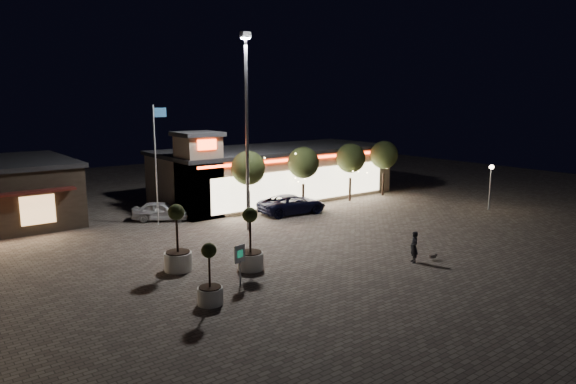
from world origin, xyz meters
TOP-DOWN VIEW (x-y plane):
  - ground at (0.00, 0.00)m, footprint 90.00×90.00m
  - retail_building at (9.51, 15.82)m, footprint 20.40×8.40m
  - floodlight_pole at (2.00, 8.00)m, footprint 0.60×0.40m
  - flagpole at (-1.90, 13.00)m, footprint 0.95×0.10m
  - lamp_post_east at (20.00, 2.00)m, footprint 0.36×0.36m
  - string_tree_a at (4.00, 11.00)m, footprint 2.42×2.42m
  - string_tree_b at (9.00, 11.00)m, footprint 2.42×2.42m
  - string_tree_c at (14.00, 11.00)m, footprint 2.42×2.42m
  - string_tree_d at (18.00, 11.00)m, footprint 2.42×2.42m
  - pickup_truck at (7.26, 10.13)m, footprint 5.38×2.88m
  - white_sedan at (-1.36, 14.00)m, footprint 4.15×3.52m
  - pedestrian at (5.23, -2.79)m, footprint 0.64×0.72m
  - dog at (6.36, -3.21)m, footprint 0.47×0.24m
  - planter_left at (-5.05, 3.51)m, footprint 1.36×1.36m
  - planter_mid at (-5.86, -1.22)m, footprint 1.07×1.07m
  - planter_right at (-2.12, 1.44)m, footprint 1.29×1.29m
  - valet_sign at (-3.71, -0.12)m, footprint 0.62×0.20m

SIDE VIEW (x-z plane):
  - ground at x=0.00m, z-range 0.00..0.00m
  - dog at x=6.36m, z-range 0.12..0.37m
  - white_sedan at x=-1.36m, z-range 0.00..1.34m
  - pickup_truck at x=7.26m, z-range 0.00..1.44m
  - planter_mid at x=-5.86m, z-range -0.50..2.12m
  - pedestrian at x=5.23m, z-range 0.00..1.65m
  - planter_right at x=-2.12m, z-range -0.60..2.56m
  - planter_left at x=-5.05m, z-range -0.64..2.71m
  - valet_sign at x=-3.71m, z-range 0.38..2.28m
  - retail_building at x=9.51m, z-range -0.84..5.26m
  - lamp_post_east at x=20.00m, z-range 0.72..4.20m
  - string_tree_a at x=4.00m, z-range 1.17..5.95m
  - string_tree_b at x=9.00m, z-range 1.17..5.95m
  - string_tree_c at x=14.00m, z-range 1.17..5.95m
  - string_tree_d at x=18.00m, z-range 1.17..5.95m
  - flagpole at x=-1.90m, z-range 0.74..8.74m
  - floodlight_pole at x=2.00m, z-range 0.83..13.21m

